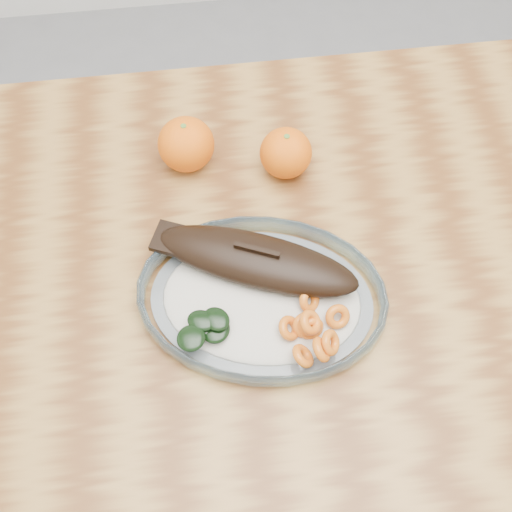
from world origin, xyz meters
name	(u,v)px	position (x,y,z in m)	size (l,w,h in m)	color
ground	(290,420)	(0.00, 0.00, 0.00)	(3.00, 3.00, 0.00)	slate
dining_table	(310,301)	(0.00, 0.00, 0.65)	(1.20, 0.80, 0.75)	brown
plated_meal	(261,295)	(-0.08, -0.04, 0.77)	(0.69, 0.69, 0.08)	white
orange_left	(186,144)	(-0.16, 0.20, 0.79)	(0.08, 0.08, 0.08)	#F04004
orange_right	(286,153)	(-0.02, 0.17, 0.79)	(0.08, 0.08, 0.08)	#F04004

